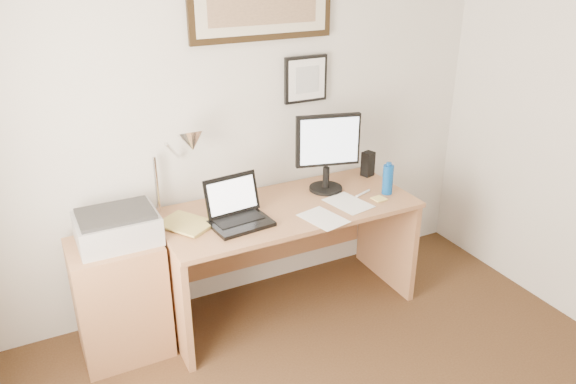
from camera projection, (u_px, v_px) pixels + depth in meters
wall_back at (241, 117)px, 3.54m from camera, size 3.50×0.02×2.50m
side_cabinet at (121, 299)px, 3.26m from camera, size 0.50×0.40×0.73m
water_bottle at (388, 180)px, 3.65m from camera, size 0.07×0.07×0.20m
bottle_cap at (389, 164)px, 3.60m from camera, size 0.04×0.04×0.02m
speaker at (368, 164)px, 3.93m from camera, size 0.09×0.09×0.17m
paper_sheet_a at (323, 218)px, 3.35m from camera, size 0.25×0.32×0.00m
paper_sheet_b at (348, 203)px, 3.54m from camera, size 0.25×0.32×0.00m
sticky_pad at (379, 199)px, 3.59m from camera, size 0.09×0.09×0.01m
marker_pen at (363, 193)px, 3.67m from camera, size 0.14×0.06×0.02m
book at (174, 232)px, 3.18m from camera, size 0.35×0.37×0.02m
desk at (283, 234)px, 3.67m from camera, size 1.60×0.70×0.75m
laptop at (238, 213)px, 3.29m from camera, size 0.36×0.33×0.26m
lcd_monitor at (328, 149)px, 3.61m from camera, size 0.42×0.22×0.52m
printer at (117, 227)px, 3.11m from camera, size 0.44×0.34×0.18m
desk_lamp at (188, 145)px, 3.24m from camera, size 0.29×0.27×0.53m
picture_large at (262, 0)px, 3.29m from camera, size 0.92×0.04×0.47m
picture_small at (306, 79)px, 3.62m from camera, size 0.30×0.03×0.30m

